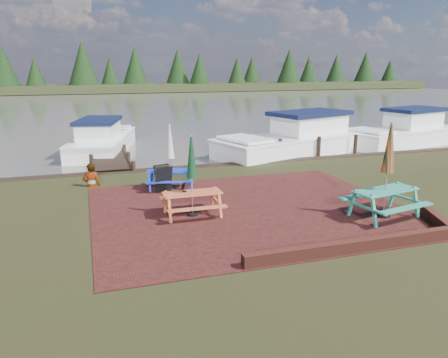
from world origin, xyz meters
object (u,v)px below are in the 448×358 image
at_px(jetty, 107,150).
at_px(picnic_table_teal, 386,185).
at_px(boat_near, 297,141).
at_px(person, 90,164).
at_px(picnic_table_blue, 171,167).
at_px(boat_far, 404,133).
at_px(boat_jetty, 102,141).
at_px(chalkboard, 163,178).
at_px(picnic_table_red, 192,189).

bearing_deg(jetty, picnic_table_teal, -60.26).
bearing_deg(boat_near, person, 93.89).
distance_m(picnic_table_teal, boat_near, 10.10).
height_order(jetty, boat_near, boat_near).
bearing_deg(person, picnic_table_teal, 147.76).
relative_size(picnic_table_blue, boat_far, 0.29).
distance_m(jetty, boat_jetty, 1.18).
relative_size(chalkboard, person, 0.55).
bearing_deg(person, picnic_table_red, 127.75).
xyz_separation_m(boat_far, person, (-16.86, -4.39, 0.35)).
bearing_deg(boat_jetty, picnic_table_blue, -62.80).
distance_m(boat_jetty, person, 7.37).
height_order(picnic_table_red, boat_far, picnic_table_red).
bearing_deg(boat_far, chalkboard, 97.40).
xyz_separation_m(picnic_table_red, jetty, (-1.79, 10.30, -0.68)).
xyz_separation_m(picnic_table_teal, picnic_table_blue, (-5.13, 4.69, -0.15)).
bearing_deg(picnic_table_red, boat_near, 47.92).
xyz_separation_m(chalkboard, boat_far, (14.56, 5.84, 0.01)).
distance_m(chalkboard, person, 2.75).
bearing_deg(chalkboard, picnic_table_red, -99.91).
relative_size(picnic_table_teal, boat_jetty, 0.37).
distance_m(picnic_table_teal, picnic_table_red, 5.38).
distance_m(boat_near, person, 10.81).
height_order(picnic_table_teal, jetty, picnic_table_teal).
xyz_separation_m(picnic_table_red, boat_far, (14.20, 8.50, -0.33)).
xyz_separation_m(picnic_table_blue, boat_jetty, (-1.91, 8.48, -0.38)).
xyz_separation_m(picnic_table_blue, boat_far, (14.24, 5.54, -0.31)).
height_order(chalkboard, person, person).
relative_size(picnic_table_red, picnic_table_blue, 1.03).
relative_size(boat_near, person, 5.45).
distance_m(picnic_table_red, boat_near, 10.95).
bearing_deg(chalkboard, person, 130.32).
distance_m(chalkboard, jetty, 7.78).
relative_size(chalkboard, boat_jetty, 0.13).
xyz_separation_m(chalkboard, jetty, (-1.44, 7.64, -0.35)).
bearing_deg(picnic_table_teal, boat_near, 65.69).
bearing_deg(picnic_table_teal, picnic_table_blue, 126.38).
relative_size(jetty, boat_jetty, 1.26).
relative_size(jetty, person, 5.50).
relative_size(boat_jetty, boat_far, 0.94).
height_order(picnic_table_blue, boat_jetty, picnic_table_blue).
distance_m(picnic_table_red, person, 4.90).
bearing_deg(picnic_table_blue, boat_far, 37.09).
bearing_deg(jetty, boat_near, -13.59).
bearing_deg(picnic_table_blue, picnic_table_teal, -26.64).
bearing_deg(boat_near, picnic_table_red, 119.91).
xyz_separation_m(chalkboard, boat_jetty, (-1.60, 8.77, -0.07)).
height_order(boat_far, person, boat_far).
distance_m(picnic_table_teal, boat_far, 13.71).
distance_m(picnic_table_blue, boat_jetty, 8.70).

